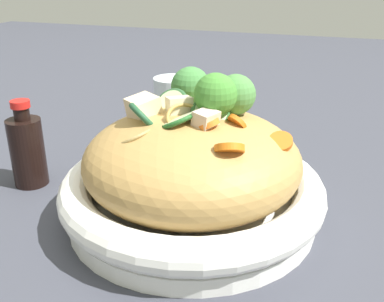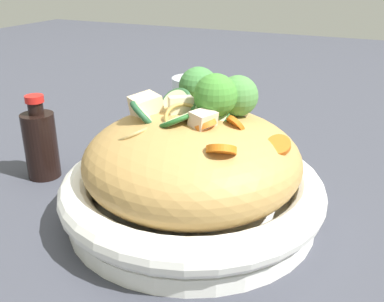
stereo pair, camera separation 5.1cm
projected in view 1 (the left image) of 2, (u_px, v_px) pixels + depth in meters
name	position (u px, v px, depth m)	size (l,w,h in m)	color
ground_plane	(192.00, 215.00, 0.55)	(3.00, 3.00, 0.00)	#383A44
serving_bowl	(192.00, 194.00, 0.53)	(0.31, 0.31, 0.06)	white
noodle_heap	(192.00, 160.00, 0.52)	(0.25, 0.25, 0.12)	#AB8447
broccoli_florets	(211.00, 93.00, 0.53)	(0.14, 0.14, 0.08)	#A4C371
carrot_coins	(228.00, 126.00, 0.49)	(0.14, 0.18, 0.04)	orange
zucchini_slices	(177.00, 113.00, 0.50)	(0.13, 0.10, 0.04)	beige
chicken_chunks	(184.00, 109.00, 0.51)	(0.13, 0.10, 0.03)	beige
soy_sauce_bottle	(27.00, 150.00, 0.60)	(0.05, 0.05, 0.12)	black
drinking_glass	(174.00, 104.00, 0.80)	(0.07, 0.07, 0.10)	silver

